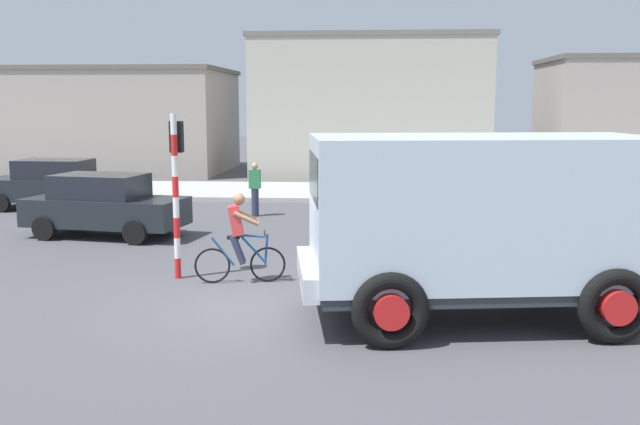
{
  "coord_description": "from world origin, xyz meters",
  "views": [
    {
      "loc": [
        1.86,
        -11.85,
        3.41
      ],
      "look_at": [
        0.81,
        2.5,
        1.2
      ],
      "focal_mm": 40.37,
      "sensor_mm": 36.0,
      "label": 1
    }
  ],
  "objects_px": {
    "truck_foreground": "(479,216)",
    "cyclist": "(239,238)",
    "car_red_near": "(104,205)",
    "car_white_mid": "(52,184)",
    "pedestrian_near_kerb": "(255,188)",
    "traffic_light_pole": "(176,173)",
    "car_far_side": "(587,208)"
  },
  "relations": [
    {
      "from": "traffic_light_pole",
      "to": "pedestrian_near_kerb",
      "type": "distance_m",
      "value": 7.81
    },
    {
      "from": "car_far_side",
      "to": "pedestrian_near_kerb",
      "type": "height_order",
      "value": "pedestrian_near_kerb"
    },
    {
      "from": "truck_foreground",
      "to": "cyclist",
      "type": "distance_m",
      "value": 4.71
    },
    {
      "from": "car_white_mid",
      "to": "pedestrian_near_kerb",
      "type": "height_order",
      "value": "pedestrian_near_kerb"
    },
    {
      "from": "truck_foreground",
      "to": "cyclist",
      "type": "bearing_deg",
      "value": 153.64
    },
    {
      "from": "car_white_mid",
      "to": "pedestrian_near_kerb",
      "type": "bearing_deg",
      "value": -8.31
    },
    {
      "from": "car_white_mid",
      "to": "pedestrian_near_kerb",
      "type": "relative_size",
      "value": 2.52
    },
    {
      "from": "car_red_near",
      "to": "pedestrian_near_kerb",
      "type": "bearing_deg",
      "value": 47.2
    },
    {
      "from": "car_white_mid",
      "to": "pedestrian_near_kerb",
      "type": "xyz_separation_m",
      "value": [
        6.76,
        -0.99,
        0.03
      ]
    },
    {
      "from": "traffic_light_pole",
      "to": "car_far_side",
      "type": "relative_size",
      "value": 0.75
    },
    {
      "from": "traffic_light_pole",
      "to": "pedestrian_near_kerb",
      "type": "relative_size",
      "value": 1.98
    },
    {
      "from": "car_white_mid",
      "to": "cyclist",
      "type": "bearing_deg",
      "value": -49.3
    },
    {
      "from": "car_white_mid",
      "to": "car_far_side",
      "type": "distance_m",
      "value": 16.16
    },
    {
      "from": "car_red_near",
      "to": "car_white_mid",
      "type": "height_order",
      "value": "same"
    },
    {
      "from": "truck_foreground",
      "to": "pedestrian_near_kerb",
      "type": "distance_m",
      "value": 11.39
    },
    {
      "from": "pedestrian_near_kerb",
      "to": "traffic_light_pole",
      "type": "bearing_deg",
      "value": -91.9
    },
    {
      "from": "truck_foreground",
      "to": "pedestrian_near_kerb",
      "type": "height_order",
      "value": "truck_foreground"
    },
    {
      "from": "traffic_light_pole",
      "to": "car_white_mid",
      "type": "distance_m",
      "value": 10.93
    },
    {
      "from": "cyclist",
      "to": "pedestrian_near_kerb",
      "type": "xyz_separation_m",
      "value": [
        -1.01,
        8.04,
        -0.02
      ]
    },
    {
      "from": "car_far_side",
      "to": "car_white_mid",
      "type": "bearing_deg",
      "value": 164.93
    },
    {
      "from": "truck_foreground",
      "to": "car_far_side",
      "type": "xyz_separation_m",
      "value": [
        3.67,
        6.89,
        -0.85
      ]
    },
    {
      "from": "cyclist",
      "to": "truck_foreground",
      "type": "bearing_deg",
      "value": -26.36
    },
    {
      "from": "car_red_near",
      "to": "pedestrian_near_kerb",
      "type": "distance_m",
      "value": 4.86
    },
    {
      "from": "car_white_mid",
      "to": "pedestrian_near_kerb",
      "type": "distance_m",
      "value": 6.83
    },
    {
      "from": "car_red_near",
      "to": "car_white_mid",
      "type": "relative_size",
      "value": 1.03
    },
    {
      "from": "pedestrian_near_kerb",
      "to": "cyclist",
      "type": "bearing_deg",
      "value": -82.82
    },
    {
      "from": "traffic_light_pole",
      "to": "pedestrian_near_kerb",
      "type": "xyz_separation_m",
      "value": [
        0.26,
        7.71,
        -1.22
      ]
    },
    {
      "from": "car_white_mid",
      "to": "car_far_side",
      "type": "xyz_separation_m",
      "value": [
        15.6,
        -4.2,
        0.0
      ]
    },
    {
      "from": "car_far_side",
      "to": "pedestrian_near_kerb",
      "type": "distance_m",
      "value": 9.41
    },
    {
      "from": "pedestrian_near_kerb",
      "to": "truck_foreground",
      "type": "bearing_deg",
      "value": -62.89
    },
    {
      "from": "car_red_near",
      "to": "pedestrian_near_kerb",
      "type": "relative_size",
      "value": 2.61
    },
    {
      "from": "truck_foreground",
      "to": "traffic_light_pole",
      "type": "height_order",
      "value": "traffic_light_pole"
    }
  ]
}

